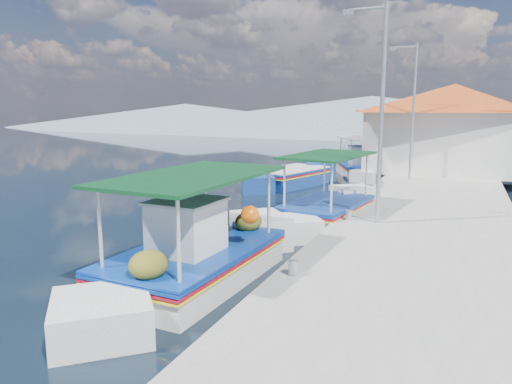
% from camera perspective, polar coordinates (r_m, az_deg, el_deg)
% --- Properties ---
extents(ground, '(160.00, 160.00, 0.00)m').
position_cam_1_polar(ground, '(13.76, -6.58, -5.72)').
color(ground, black).
rests_on(ground, ground).
extents(quay, '(5.00, 44.00, 0.50)m').
position_cam_1_polar(quay, '(17.81, 20.48, -1.81)').
color(quay, '#A6A49B').
rests_on(quay, ground).
extents(bollards, '(0.20, 17.20, 0.30)m').
position_cam_1_polar(bollards, '(17.22, 13.44, -0.47)').
color(bollards, '#A5A8AD').
rests_on(bollards, quay).
extents(main_caique, '(2.55, 7.96, 2.62)m').
position_cam_1_polar(main_caique, '(10.54, -7.05, -7.87)').
color(main_caique, white).
rests_on(main_caique, ground).
extents(caique_green_canopy, '(2.63, 6.63, 2.51)m').
position_cam_1_polar(caique_green_canopy, '(15.83, 8.55, -2.26)').
color(caique_green_canopy, white).
rests_on(caique_green_canopy, ground).
extents(caique_blue_hull, '(3.37, 6.68, 1.24)m').
position_cam_1_polar(caique_blue_hull, '(23.04, 4.18, 1.65)').
color(caique_blue_hull, navy).
rests_on(caique_blue_hull, ground).
extents(caique_far, '(3.59, 6.12, 2.33)m').
position_cam_1_polar(caique_far, '(26.94, 12.26, 2.89)').
color(caique_far, white).
rests_on(caique_far, ground).
extents(harbor_building, '(10.49, 10.49, 4.40)m').
position_cam_1_polar(harbor_building, '(26.46, 22.56, 7.32)').
color(harbor_building, silver).
rests_on(harbor_building, quay).
extents(lamp_post_near, '(1.21, 0.14, 6.00)m').
position_cam_1_polar(lamp_post_near, '(13.61, 14.54, 10.27)').
color(lamp_post_near, '#A5A8AD').
rests_on(lamp_post_near, quay).
extents(lamp_post_far, '(1.21, 0.14, 6.00)m').
position_cam_1_polar(lamp_post_far, '(22.54, 18.19, 9.95)').
color(lamp_post_far, '#A5A8AD').
rests_on(lamp_post_far, quay).
extents(mountain_ridge, '(171.40, 96.00, 5.50)m').
position_cam_1_polar(mountain_ridge, '(67.46, 23.50, 7.94)').
color(mountain_ridge, slate).
rests_on(mountain_ridge, ground).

